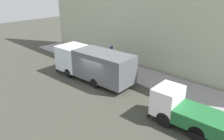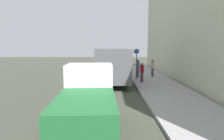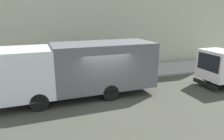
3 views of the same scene
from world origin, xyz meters
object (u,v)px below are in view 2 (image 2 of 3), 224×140
at_px(large_utility_truck, 110,63).
at_px(pedestrian_standing, 142,72).
at_px(pedestrian_walking, 138,68).
at_px(pedestrian_third, 153,68).
at_px(small_flatbed_truck, 88,97).
at_px(street_sign_post, 136,62).

bearing_deg(large_utility_truck, pedestrian_standing, -24.24).
xyz_separation_m(pedestrian_walking, pedestrian_third, (1.51, 0.45, -0.03)).
distance_m(small_flatbed_truck, pedestrian_walking, 11.61).
height_order(pedestrian_third, street_sign_post, street_sign_post).
bearing_deg(pedestrian_third, pedestrian_standing, 80.20).
distance_m(large_utility_truck, pedestrian_standing, 2.93).
xyz_separation_m(small_flatbed_truck, pedestrian_third, (5.04, 11.51, -0.08)).
xyz_separation_m(pedestrian_standing, pedestrian_third, (1.50, 2.92, 0.03)).
bearing_deg(pedestrian_third, pedestrian_walking, 34.06).
distance_m(pedestrian_walking, pedestrian_third, 1.57).
bearing_deg(large_utility_truck, pedestrian_walking, 25.20).
xyz_separation_m(pedestrian_third, street_sign_post, (-1.88, -2.09, 0.74)).
xyz_separation_m(large_utility_truck, pedestrian_walking, (2.67, 1.46, -0.58)).
relative_size(large_utility_truck, street_sign_post, 3.05).
height_order(pedestrian_walking, pedestrian_standing, pedestrian_walking).
height_order(pedestrian_standing, street_sign_post, street_sign_post).
distance_m(large_utility_truck, pedestrian_third, 4.63).
relative_size(large_utility_truck, pedestrian_walking, 4.89).
bearing_deg(large_utility_truck, pedestrian_third, 21.11).
relative_size(small_flatbed_truck, pedestrian_walking, 2.93).
height_order(large_utility_truck, pedestrian_walking, large_utility_truck).
relative_size(pedestrian_third, street_sign_post, 0.60).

